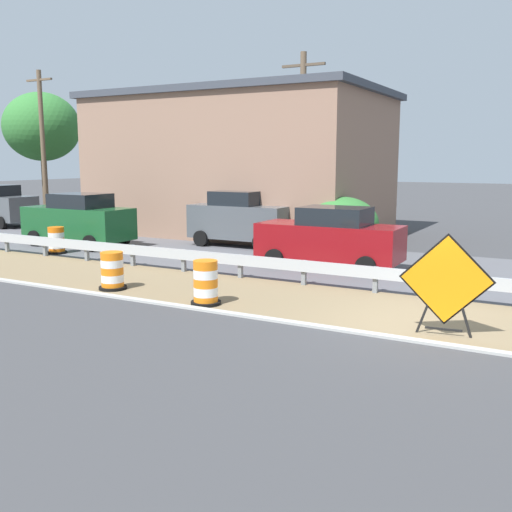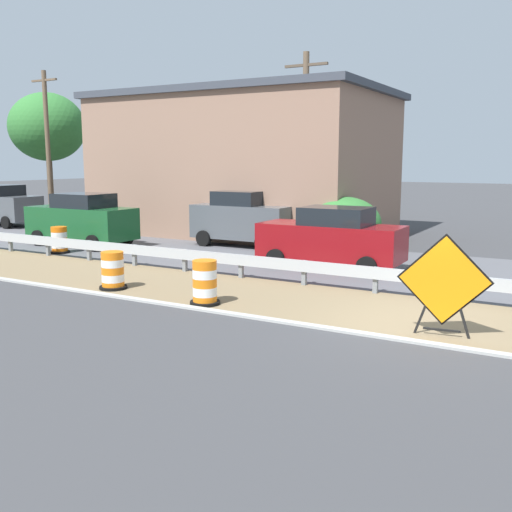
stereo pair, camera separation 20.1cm
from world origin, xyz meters
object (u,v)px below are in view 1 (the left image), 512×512
object	(u,v)px
car_lead_far_lane	(330,238)
utility_pole_mid	(43,146)
car_trailing_far_lane	(79,220)
warning_sign_diamond	(446,283)
traffic_barrel_nearest	(206,285)
car_distant_a	(241,219)
utility_pole_near	(302,147)
traffic_barrel_mid	(56,242)
traffic_barrel_close	(112,273)

from	to	relation	value
car_lead_far_lane	utility_pole_mid	distance (m)	19.10
utility_pole_mid	car_trailing_far_lane	bearing A→B (deg)	-123.85
warning_sign_diamond	traffic_barrel_nearest	world-z (taller)	warning_sign_diamond
traffic_barrel_nearest	car_lead_far_lane	world-z (taller)	car_lead_far_lane
traffic_barrel_nearest	car_distant_a	world-z (taller)	car_distant_a
warning_sign_diamond	utility_pole_near	bearing A→B (deg)	-149.54
traffic_barrel_mid	utility_pole_near	xyz separation A→B (m)	(6.12, -7.23, 3.49)
traffic_barrel_close	car_trailing_far_lane	size ratio (longest dim) A/B	0.22
car_distant_a	car_trailing_far_lane	bearing A→B (deg)	-150.59
car_trailing_far_lane	utility_pole_mid	world-z (taller)	utility_pole_mid
warning_sign_diamond	utility_pole_mid	bearing A→B (deg)	-121.87
car_distant_a	utility_pole_mid	size ratio (longest dim) A/B	0.51
car_lead_far_lane	car_distant_a	size ratio (longest dim) A/B	1.11
traffic_barrel_nearest	traffic_barrel_mid	world-z (taller)	traffic_barrel_nearest
traffic_barrel_nearest	traffic_barrel_close	distance (m)	3.15
car_distant_a	utility_pole_mid	xyz separation A→B (m)	(1.75, 13.18, 3.08)
traffic_barrel_close	traffic_barrel_mid	distance (m)	7.10
utility_pole_near	utility_pole_mid	world-z (taller)	utility_pole_mid
traffic_barrel_mid	warning_sign_diamond	bearing A→B (deg)	-103.87
traffic_barrel_close	traffic_barrel_mid	world-z (taller)	traffic_barrel_close
warning_sign_diamond	traffic_barrel_mid	distance (m)	15.26
car_trailing_far_lane	utility_pole_near	world-z (taller)	utility_pole_near
traffic_barrel_mid	utility_pole_mid	xyz separation A→B (m)	(6.83, 8.16, 3.74)
traffic_barrel_nearest	traffic_barrel_mid	distance (m)	10.01
car_trailing_far_lane	car_distant_a	world-z (taller)	car_distant_a
utility_pole_near	utility_pole_mid	size ratio (longest dim) A/B	0.94
traffic_barrel_mid	car_trailing_far_lane	xyz separation A→B (m)	(1.82, 0.68, 0.62)
traffic_barrel_close	car_lead_far_lane	bearing A→B (deg)	-34.71
traffic_barrel_nearest	car_lead_far_lane	xyz separation A→B (m)	(5.93, -0.83, 0.50)
car_trailing_far_lane	utility_pole_near	xyz separation A→B (m)	(4.30, -7.91, 2.87)
traffic_barrel_nearest	utility_pole_mid	distance (m)	20.75
car_distant_a	utility_pole_near	bearing A→B (deg)	24.67
utility_pole_near	car_lead_far_lane	bearing A→B (deg)	-144.83
traffic_barrel_mid	car_lead_far_lane	bearing A→B (deg)	-78.27
warning_sign_diamond	car_distant_a	xyz separation A→B (m)	(8.74, 9.79, 0.03)
warning_sign_diamond	traffic_barrel_mid	bearing A→B (deg)	-111.19
traffic_barrel_nearest	car_distant_a	distance (m)	9.89
car_distant_a	car_lead_far_lane	bearing A→B (deg)	-31.06
traffic_barrel_nearest	car_trailing_far_lane	world-z (taller)	car_trailing_far_lane
traffic_barrel_mid	car_lead_far_lane	xyz separation A→B (m)	(2.09, -10.07, 0.55)
utility_pole_mid	traffic_barrel_nearest	bearing A→B (deg)	-121.53
traffic_barrel_mid	traffic_barrel_close	bearing A→B (deg)	-120.91
traffic_barrel_mid	car_distant_a	bearing A→B (deg)	-44.63
traffic_barrel_nearest	car_distant_a	xyz separation A→B (m)	(8.92, 4.22, 0.62)
warning_sign_diamond	car_lead_far_lane	size ratio (longest dim) A/B	0.45
traffic_barrel_close	traffic_barrel_mid	size ratio (longest dim) A/B	1.03
traffic_barrel_close	utility_pole_mid	bearing A→B (deg)	53.67
warning_sign_diamond	traffic_barrel_nearest	bearing A→B (deg)	-95.41
traffic_barrel_nearest	utility_pole_near	distance (m)	10.73
warning_sign_diamond	traffic_barrel_close	size ratio (longest dim) A/B	2.02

